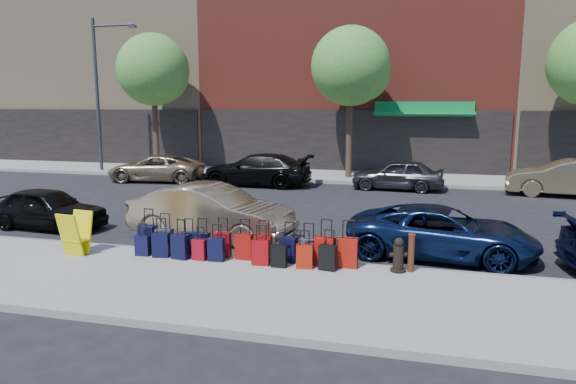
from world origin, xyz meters
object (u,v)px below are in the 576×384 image
(car_near_0, at_px, (47,208))
(car_far_2, at_px, (398,175))
(car_near_2, at_px, (442,232))
(car_far_0, at_px, (156,168))
(tree_center, at_px, (353,68))
(fire_hydrant, at_px, (398,256))
(suitcase_front_5, at_px, (244,246))
(car_near_1, at_px, (211,212))
(tree_left, at_px, (156,72))
(streetlight, at_px, (100,86))
(display_rack, at_px, (76,234))
(car_far_3, at_px, (568,178))
(car_far_1, at_px, (256,170))
(bollard, at_px, (411,252))

(car_near_0, relative_size, car_far_2, 0.93)
(car_near_2, relative_size, car_far_0, 0.98)
(tree_center, distance_m, fire_hydrant, 15.42)
(suitcase_front_5, distance_m, fire_hydrant, 3.53)
(car_near_2, height_order, car_far_2, car_far_2)
(car_near_1, height_order, car_far_2, car_near_1)
(tree_left, xyz_separation_m, streetlight, (-2.94, -0.70, -0.75))
(suitcase_front_5, bearing_deg, fire_hydrant, 0.80)
(fire_hydrant, height_order, car_near_1, car_near_1)
(display_rack, height_order, car_near_0, car_near_0)
(display_rack, xyz_separation_m, car_far_3, (13.79, 12.46, 0.11))
(streetlight, distance_m, car_far_3, 22.96)
(tree_left, xyz_separation_m, suitcase_front_5, (9.87, -14.30, -4.96))
(tree_left, xyz_separation_m, tree_center, (10.50, 0.00, 0.00))
(car_far_2, bearing_deg, car_near_2, 11.69)
(car_far_2, distance_m, car_far_3, 6.76)
(suitcase_front_5, bearing_deg, tree_left, 125.87)
(tree_center, bearing_deg, car_far_1, -144.46)
(tree_center, bearing_deg, car_far_2, -46.70)
(tree_center, bearing_deg, car_far_0, -162.84)
(display_rack, relative_size, car_far_1, 0.20)
(streetlight, distance_m, fire_hydrant, 21.67)
(car_far_0, distance_m, car_far_1, 5.15)
(car_far_0, bearing_deg, suitcase_front_5, 29.92)
(car_far_3, bearing_deg, suitcase_front_5, -32.13)
(car_near_1, height_order, car_far_0, car_near_1)
(car_far_1, height_order, car_far_2, car_far_1)
(fire_hydrant, distance_m, display_rack, 7.60)
(bollard, relative_size, car_far_1, 0.16)
(tree_center, height_order, car_far_1, tree_center)
(car_near_0, bearing_deg, car_far_0, 13.51)
(suitcase_front_5, relative_size, fire_hydrant, 1.28)
(car_far_3, bearing_deg, streetlight, -87.13)
(fire_hydrant, distance_m, car_far_0, 16.66)
(streetlight, xyz_separation_m, car_far_0, (4.27, -2.13, -4.02))
(tree_left, xyz_separation_m, fire_hydrant, (13.39, -14.32, -4.92))
(car_near_0, distance_m, car_far_0, 9.66)
(tree_left, relative_size, car_near_0, 1.98)
(car_near_2, bearing_deg, car_far_1, 44.71)
(car_near_0, xyz_separation_m, car_far_2, (9.94, 9.86, 0.05))
(tree_left, height_order, suitcase_front_5, tree_left)
(tree_left, bearing_deg, car_far_3, -7.21)
(bollard, bearing_deg, car_far_0, 137.16)
(bollard, bearing_deg, car_near_1, 160.17)
(tree_center, relative_size, suitcase_front_5, 7.57)
(fire_hydrant, bearing_deg, car_near_0, 150.84)
(suitcase_front_5, distance_m, display_rack, 4.10)
(suitcase_front_5, xyz_separation_m, car_near_2, (4.48, 1.81, 0.18))
(car_near_0, bearing_deg, suitcase_front_5, -101.49)
(tree_left, height_order, fire_hydrant, tree_left)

